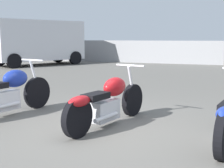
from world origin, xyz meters
The scene contains 5 objects.
ground_plane centered at (0.00, 0.00, 0.00)m, with size 60.00×60.00×0.00m, color #5B5954.
fence_back centered at (0.00, 12.94, 0.63)m, with size 40.00×0.04×1.26m.
motorcycle_slot_0 centered at (-1.94, 0.32, 0.44)m, with size 0.72×2.02×1.00m.
motorcycle_slot_1 centered at (0.02, 0.29, 0.41)m, with size 0.78×2.10×0.95m.
parked_van centered at (-7.39, 9.74, 1.26)m, with size 3.88×4.97×2.29m.
Camera 1 is at (1.76, -4.33, 1.43)m, focal length 50.00 mm.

